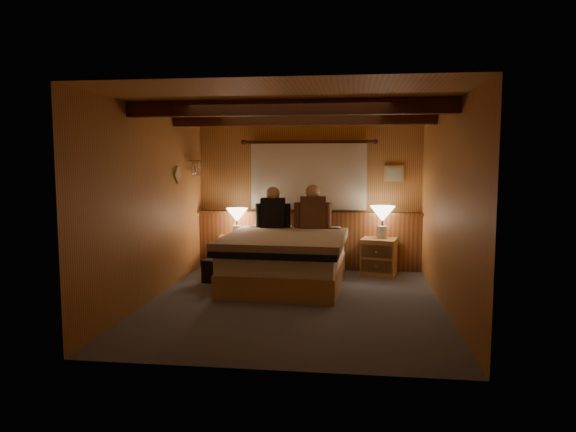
% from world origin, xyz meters
% --- Properties ---
extents(floor, '(4.20, 4.20, 0.00)m').
position_xyz_m(floor, '(0.00, 0.00, 0.00)').
color(floor, '#535A63').
rests_on(floor, ground).
extents(ceiling, '(4.20, 4.20, 0.00)m').
position_xyz_m(ceiling, '(0.00, 0.00, 2.40)').
color(ceiling, tan).
rests_on(ceiling, wall_back).
extents(wall_back, '(3.60, 0.00, 3.60)m').
position_xyz_m(wall_back, '(0.00, 2.10, 1.20)').
color(wall_back, '#B98742').
rests_on(wall_back, floor).
extents(wall_left, '(0.00, 4.20, 4.20)m').
position_xyz_m(wall_left, '(-1.80, 0.00, 1.20)').
color(wall_left, '#B98742').
rests_on(wall_left, floor).
extents(wall_right, '(0.00, 4.20, 4.20)m').
position_xyz_m(wall_right, '(1.80, 0.00, 1.20)').
color(wall_right, '#B98742').
rests_on(wall_right, floor).
extents(wall_front, '(3.60, 0.00, 3.60)m').
position_xyz_m(wall_front, '(0.00, -2.10, 1.20)').
color(wall_front, '#B98742').
rests_on(wall_front, floor).
extents(wainscot, '(3.60, 0.23, 0.94)m').
position_xyz_m(wainscot, '(0.00, 2.04, 0.49)').
color(wainscot, brown).
rests_on(wainscot, wall_back).
extents(curtain_window, '(2.18, 0.09, 1.11)m').
position_xyz_m(curtain_window, '(0.00, 2.03, 1.52)').
color(curtain_window, '#462211').
rests_on(curtain_window, wall_back).
extents(ceiling_beams, '(3.60, 1.65, 0.16)m').
position_xyz_m(ceiling_beams, '(0.00, 0.15, 2.31)').
color(ceiling_beams, '#462211').
rests_on(ceiling_beams, ceiling).
extents(coat_rail, '(0.05, 0.55, 0.24)m').
position_xyz_m(coat_rail, '(-1.72, 1.58, 1.67)').
color(coat_rail, silver).
rests_on(coat_rail, wall_left).
extents(framed_print, '(0.30, 0.04, 0.25)m').
position_xyz_m(framed_print, '(1.35, 2.08, 1.55)').
color(framed_print, tan).
rests_on(framed_print, wall_back).
extents(bed, '(1.73, 2.18, 0.72)m').
position_xyz_m(bed, '(-0.22, 0.93, 0.37)').
color(bed, tan).
rests_on(bed, floor).
extents(nightstand_left, '(0.59, 0.55, 0.55)m').
position_xyz_m(nightstand_left, '(-1.14, 1.75, 0.28)').
color(nightstand_left, tan).
rests_on(nightstand_left, floor).
extents(nightstand_right, '(0.59, 0.56, 0.56)m').
position_xyz_m(nightstand_right, '(1.12, 1.74, 0.28)').
color(nightstand_right, tan).
rests_on(nightstand_right, floor).
extents(lamp_left, '(0.34, 0.34, 0.45)m').
position_xyz_m(lamp_left, '(-1.12, 1.78, 0.87)').
color(lamp_left, silver).
rests_on(lamp_left, nightstand_left).
extents(lamp_right, '(0.38, 0.38, 0.50)m').
position_xyz_m(lamp_right, '(1.17, 1.77, 0.91)').
color(lamp_right, silver).
rests_on(lamp_right, nightstand_right).
extents(person_left, '(0.54, 0.24, 0.66)m').
position_xyz_m(person_left, '(-0.52, 1.65, 0.98)').
color(person_left, black).
rests_on(person_left, bed).
extents(person_right, '(0.57, 0.26, 0.70)m').
position_xyz_m(person_right, '(0.10, 1.67, 0.99)').
color(person_right, '#503220').
rests_on(person_right, bed).
extents(duffel_bag, '(0.61, 0.45, 0.40)m').
position_xyz_m(duffel_bag, '(-1.13, 0.94, 0.17)').
color(duffel_bag, black).
rests_on(duffel_bag, floor).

